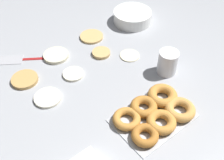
{
  "coord_description": "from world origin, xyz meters",
  "views": [
    {
      "loc": [
        -0.47,
        -0.71,
        0.83
      ],
      "look_at": [
        0.02,
        -0.09,
        0.04
      ],
      "focal_mm": 45.0,
      "sensor_mm": 36.0,
      "label": 1
    }
  ],
  "objects_px": {
    "pancake_1": "(48,98)",
    "spatula": "(16,60)",
    "pancake_0": "(92,37)",
    "batter_bowl": "(132,17)",
    "pancake_5": "(130,55)",
    "pancake_2": "(73,74)",
    "pancake_4": "(101,53)",
    "pancake_3": "(56,55)",
    "pancake_6": "(25,79)",
    "donut_tray": "(156,113)",
    "paper_cup": "(168,62)"
  },
  "relations": [
    {
      "from": "pancake_1",
      "to": "donut_tray",
      "type": "relative_size",
      "value": 0.37
    },
    {
      "from": "spatula",
      "to": "pancake_0",
      "type": "bearing_deg",
      "value": -157.52
    },
    {
      "from": "pancake_4",
      "to": "spatula",
      "type": "xyz_separation_m",
      "value": [
        -0.32,
        0.21,
        -0.0
      ]
    },
    {
      "from": "pancake_2",
      "to": "pancake_5",
      "type": "relative_size",
      "value": 1.0
    },
    {
      "from": "donut_tray",
      "to": "spatula",
      "type": "xyz_separation_m",
      "value": [
        -0.27,
        0.62,
        -0.02
      ]
    },
    {
      "from": "pancake_5",
      "to": "spatula",
      "type": "xyz_separation_m",
      "value": [
        -0.42,
        0.3,
        -0.0
      ]
    },
    {
      "from": "pancake_2",
      "to": "pancake_3",
      "type": "height_order",
      "value": "pancake_3"
    },
    {
      "from": "pancake_1",
      "to": "pancake_2",
      "type": "bearing_deg",
      "value": 18.51
    },
    {
      "from": "pancake_6",
      "to": "paper_cup",
      "type": "height_order",
      "value": "paper_cup"
    },
    {
      "from": "pancake_5",
      "to": "donut_tray",
      "type": "relative_size",
      "value": 0.31
    },
    {
      "from": "pancake_1",
      "to": "pancake_3",
      "type": "relative_size",
      "value": 0.94
    },
    {
      "from": "batter_bowl",
      "to": "pancake_5",
      "type": "bearing_deg",
      "value": -133.7
    },
    {
      "from": "pancake_5",
      "to": "pancake_2",
      "type": "bearing_deg",
      "value": 168.36
    },
    {
      "from": "pancake_1",
      "to": "pancake_6",
      "type": "xyz_separation_m",
      "value": [
        -0.03,
        0.15,
        0.0
      ]
    },
    {
      "from": "pancake_5",
      "to": "batter_bowl",
      "type": "bearing_deg",
      "value": 46.3
    },
    {
      "from": "spatula",
      "to": "pancake_3",
      "type": "bearing_deg",
      "value": -177.16
    },
    {
      "from": "pancake_6",
      "to": "spatula",
      "type": "relative_size",
      "value": 0.47
    },
    {
      "from": "pancake_1",
      "to": "batter_bowl",
      "type": "relative_size",
      "value": 0.54
    },
    {
      "from": "paper_cup",
      "to": "pancake_1",
      "type": "bearing_deg",
      "value": 159.18
    },
    {
      "from": "pancake_6",
      "to": "donut_tray",
      "type": "height_order",
      "value": "donut_tray"
    },
    {
      "from": "pancake_2",
      "to": "batter_bowl",
      "type": "distance_m",
      "value": 0.49
    },
    {
      "from": "pancake_5",
      "to": "batter_bowl",
      "type": "relative_size",
      "value": 0.46
    },
    {
      "from": "pancake_1",
      "to": "spatula",
      "type": "bearing_deg",
      "value": 89.66
    },
    {
      "from": "pancake_3",
      "to": "pancake_4",
      "type": "bearing_deg",
      "value": -33.44
    },
    {
      "from": "pancake_0",
      "to": "pancake_5",
      "type": "distance_m",
      "value": 0.23
    },
    {
      "from": "paper_cup",
      "to": "pancake_5",
      "type": "bearing_deg",
      "value": 107.19
    },
    {
      "from": "pancake_1",
      "to": "spatula",
      "type": "height_order",
      "value": "pancake_1"
    },
    {
      "from": "pancake_2",
      "to": "pancake_6",
      "type": "xyz_separation_m",
      "value": [
        -0.18,
        0.1,
        0.0
      ]
    },
    {
      "from": "pancake_4",
      "to": "spatula",
      "type": "height_order",
      "value": "pancake_4"
    },
    {
      "from": "donut_tray",
      "to": "pancake_5",
      "type": "bearing_deg",
      "value": 64.46
    },
    {
      "from": "pancake_0",
      "to": "pancake_6",
      "type": "height_order",
      "value": "pancake_6"
    },
    {
      "from": "pancake_4",
      "to": "batter_bowl",
      "type": "relative_size",
      "value": 0.42
    },
    {
      "from": "pancake_2",
      "to": "pancake_4",
      "type": "distance_m",
      "value": 0.18
    },
    {
      "from": "pancake_0",
      "to": "pancake_4",
      "type": "bearing_deg",
      "value": -106.83
    },
    {
      "from": "pancake_0",
      "to": "batter_bowl",
      "type": "distance_m",
      "value": 0.25
    },
    {
      "from": "pancake_3",
      "to": "pancake_6",
      "type": "distance_m",
      "value": 0.19
    },
    {
      "from": "pancake_2",
      "to": "spatula",
      "type": "height_order",
      "value": "pancake_2"
    },
    {
      "from": "pancake_3",
      "to": "pancake_6",
      "type": "relative_size",
      "value": 1.03
    },
    {
      "from": "pancake_1",
      "to": "pancake_5",
      "type": "height_order",
      "value": "pancake_1"
    },
    {
      "from": "pancake_6",
      "to": "spatula",
      "type": "distance_m",
      "value": 0.15
    },
    {
      "from": "donut_tray",
      "to": "pancake_4",
      "type": "bearing_deg",
      "value": 81.89
    },
    {
      "from": "pancake_2",
      "to": "paper_cup",
      "type": "bearing_deg",
      "value": -35.57
    },
    {
      "from": "pancake_2",
      "to": "batter_bowl",
      "type": "xyz_separation_m",
      "value": [
        0.46,
        0.15,
        0.02
      ]
    },
    {
      "from": "pancake_3",
      "to": "pancake_2",
      "type": "bearing_deg",
      "value": -91.47
    },
    {
      "from": "pancake_3",
      "to": "pancake_6",
      "type": "bearing_deg",
      "value": -163.77
    },
    {
      "from": "donut_tray",
      "to": "pancake_3",
      "type": "bearing_deg",
      "value": 102.18
    },
    {
      "from": "batter_bowl",
      "to": "paper_cup",
      "type": "xyz_separation_m",
      "value": [
        -0.14,
        -0.38,
        0.02
      ]
    },
    {
      "from": "donut_tray",
      "to": "batter_bowl",
      "type": "relative_size",
      "value": 1.48
    },
    {
      "from": "pancake_2",
      "to": "spatula",
      "type": "xyz_separation_m",
      "value": [
        -0.15,
        0.24,
        -0.0
      ]
    },
    {
      "from": "pancake_5",
      "to": "donut_tray",
      "type": "height_order",
      "value": "donut_tray"
    }
  ]
}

